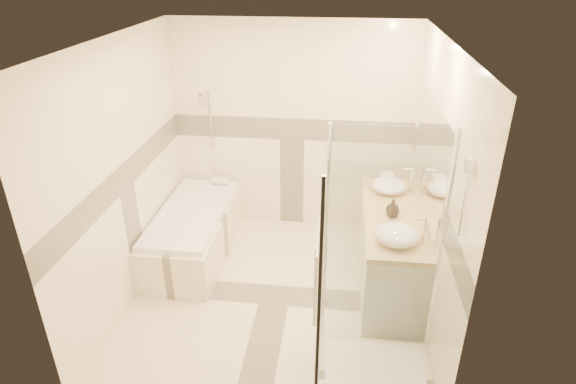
# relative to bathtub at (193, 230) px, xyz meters

# --- Properties ---
(room) EXTENTS (2.82, 3.02, 2.52)m
(room) POSITION_rel_bathtub_xyz_m (1.08, -0.64, 0.95)
(room) COLOR beige
(room) RESTS_ON ground
(bathtub) EXTENTS (0.75, 1.70, 0.56)m
(bathtub) POSITION_rel_bathtub_xyz_m (0.00, 0.00, 0.00)
(bathtub) COLOR #F1E1C1
(bathtub) RESTS_ON ground
(vanity) EXTENTS (0.58, 1.62, 0.85)m
(vanity) POSITION_rel_bathtub_xyz_m (2.15, -0.35, 0.12)
(vanity) COLOR white
(vanity) RESTS_ON ground
(shower_enclosure) EXTENTS (0.96, 0.93, 2.04)m
(shower_enclosure) POSITION_rel_bathtub_xyz_m (1.86, -1.62, 0.20)
(shower_enclosure) COLOR #F1E1C1
(shower_enclosure) RESTS_ON ground
(vessel_sink_near) EXTENTS (0.36, 0.36, 0.15)m
(vessel_sink_near) POSITION_rel_bathtub_xyz_m (2.13, 0.13, 0.62)
(vessel_sink_near) COLOR white
(vessel_sink_near) RESTS_ON vanity
(vessel_sink_far) EXTENTS (0.38, 0.38, 0.15)m
(vessel_sink_far) POSITION_rel_bathtub_xyz_m (2.13, -0.87, 0.62)
(vessel_sink_far) COLOR white
(vessel_sink_far) RESTS_ON vanity
(faucet_near) EXTENTS (0.12, 0.03, 0.29)m
(faucet_near) POSITION_rel_bathtub_xyz_m (2.35, 0.13, 0.71)
(faucet_near) COLOR silver
(faucet_near) RESTS_ON vanity
(faucet_far) EXTENTS (0.11, 0.03, 0.26)m
(faucet_far) POSITION_rel_bathtub_xyz_m (2.35, -0.87, 0.70)
(faucet_far) COLOR silver
(faucet_far) RESTS_ON vanity
(amenity_bottle_a) EXTENTS (0.09, 0.09, 0.15)m
(amenity_bottle_a) POSITION_rel_bathtub_xyz_m (2.13, -0.42, 0.62)
(amenity_bottle_a) COLOR black
(amenity_bottle_a) RESTS_ON vanity
(amenity_bottle_b) EXTENTS (0.17, 0.17, 0.17)m
(amenity_bottle_b) POSITION_rel_bathtub_xyz_m (2.13, -0.38, 0.63)
(amenity_bottle_b) COLOR black
(amenity_bottle_b) RESTS_ON vanity
(folded_towels) EXTENTS (0.15, 0.25, 0.08)m
(folded_towels) POSITION_rel_bathtub_xyz_m (2.13, 0.37, 0.58)
(folded_towels) COLOR white
(folded_towels) RESTS_ON vanity
(rolled_towel) EXTENTS (0.20, 0.09, 0.09)m
(rolled_towel) POSITION_rel_bathtub_xyz_m (0.17, 0.69, 0.30)
(rolled_towel) COLOR white
(rolled_towel) RESTS_ON bathtub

